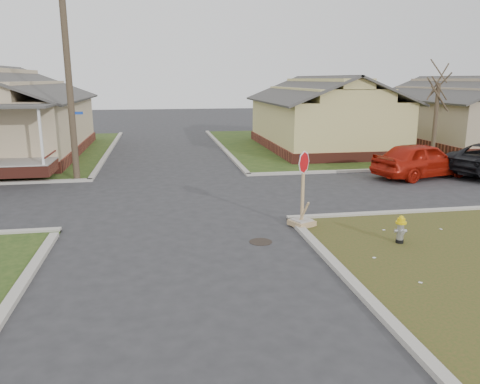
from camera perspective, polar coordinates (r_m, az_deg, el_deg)
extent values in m
plane|color=#2C2B2E|center=(13.40, -7.20, -5.90)|extent=(120.00, 120.00, 0.00)
cube|color=#254016|center=(38.26, 26.37, 5.58)|extent=(37.00, 19.00, 0.05)
cylinder|color=black|center=(13.20, 2.54, -6.08)|extent=(0.64, 0.64, 0.01)
cube|color=maroon|center=(31.24, 9.91, 5.79)|extent=(7.20, 11.20, 0.60)
cube|color=#E2D485|center=(31.07, 10.03, 8.71)|extent=(7.00, 11.00, 2.60)
cube|color=maroon|center=(35.86, 25.21, 5.69)|extent=(7.20, 11.20, 0.60)
cube|color=tan|center=(35.71, 25.47, 8.23)|extent=(7.00, 11.00, 2.60)
cylinder|color=#3C3023|center=(21.84, -20.16, 12.95)|extent=(0.28, 0.28, 9.00)
cylinder|color=#3C3023|center=(27.14, 22.68, 7.72)|extent=(0.22, 0.22, 4.20)
cylinder|color=black|center=(13.70, 18.87, -5.67)|extent=(0.21, 0.21, 0.10)
cylinder|color=#A4A4A9|center=(13.61, 18.96, -4.59)|extent=(0.18, 0.18, 0.45)
sphere|color=#A4A4A9|center=(13.55, 19.03, -3.70)|extent=(0.18, 0.18, 0.18)
cylinder|color=yellow|center=(13.54, 19.04, -3.54)|extent=(0.29, 0.29, 0.06)
cylinder|color=yellow|center=(13.52, 19.06, -3.27)|extent=(0.21, 0.21, 0.10)
sphere|color=yellow|center=(13.50, 19.08, -3.03)|extent=(0.15, 0.15, 0.15)
cube|color=tan|center=(14.58, 7.53, -3.75)|extent=(0.64, 0.64, 0.16)
cube|color=#AAA39C|center=(14.55, 7.54, -3.38)|extent=(0.52, 0.52, 0.04)
cube|color=tan|center=(14.29, 7.67, 0.53)|extent=(0.09, 0.05, 2.18)
cylinder|color=red|center=(14.09, 7.82, 3.58)|extent=(0.58, 0.26, 0.62)
cylinder|color=white|center=(14.11, 7.81, 3.59)|extent=(0.66, 0.29, 0.71)
imported|color=#B01B0C|center=(23.18, 21.22, 3.67)|extent=(5.12, 3.11, 1.63)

